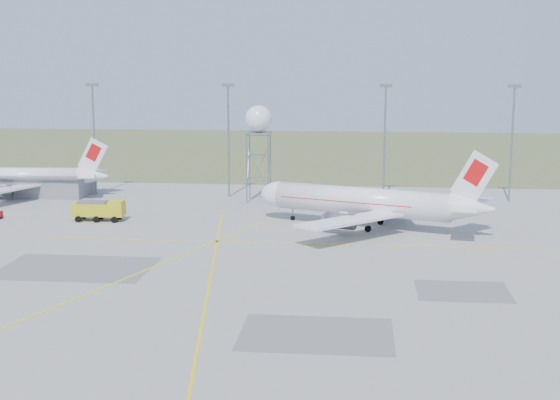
# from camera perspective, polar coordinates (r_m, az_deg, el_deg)

# --- Properties ---
(ground) EXTENTS (400.00, 400.00, 0.00)m
(ground) POSITION_cam_1_polar(r_m,az_deg,el_deg) (77.92, -4.55, -8.25)
(ground) COLOR #A1A19C
(ground) RESTS_ON ground
(grass_strip) EXTENTS (400.00, 120.00, 0.03)m
(grass_strip) POSITION_cam_1_polar(r_m,az_deg,el_deg) (214.51, 2.19, 3.62)
(grass_strip) COLOR #526638
(grass_strip) RESTS_ON ground
(building_grey) EXTENTS (19.00, 10.00, 3.90)m
(building_grey) POSITION_cam_1_polar(r_m,az_deg,el_deg) (150.42, -17.15, 1.09)
(building_grey) COLOR gray
(building_grey) RESTS_ON ground
(mast_a) EXTENTS (2.20, 0.50, 20.50)m
(mast_a) POSITION_cam_1_polar(r_m,az_deg,el_deg) (147.47, -13.46, 5.05)
(mast_a) COLOR gray
(mast_a) RESTS_ON ground
(mast_b) EXTENTS (2.20, 0.50, 20.50)m
(mast_b) POSITION_cam_1_polar(r_m,az_deg,el_deg) (141.22, -3.80, 5.09)
(mast_b) COLOR gray
(mast_b) RESTS_ON ground
(mast_c) EXTENTS (2.20, 0.50, 20.50)m
(mast_c) POSITION_cam_1_polar(r_m,az_deg,el_deg) (139.30, 7.67, 4.95)
(mast_c) COLOR gray
(mast_c) RESTS_ON ground
(mast_d) EXTENTS (2.20, 0.50, 20.50)m
(mast_d) POSITION_cam_1_polar(r_m,az_deg,el_deg) (141.71, 16.63, 4.70)
(mast_d) COLOR gray
(mast_d) RESTS_ON ground
(airliner_main) EXTENTS (35.43, 33.36, 12.39)m
(airliner_main) POSITION_cam_1_polar(r_m,az_deg,el_deg) (116.35, 6.29, -0.16)
(airliner_main) COLOR white
(airliner_main) RESTS_ON ground
(airliner_far) EXTENTS (31.75, 30.79, 10.80)m
(airliner_far) POSITION_cam_1_polar(r_m,az_deg,el_deg) (150.70, -18.52, 1.55)
(airliner_far) COLOR white
(airliner_far) RESTS_ON ground
(radar_tower) EXTENTS (4.66, 4.66, 16.89)m
(radar_tower) POSITION_cam_1_polar(r_m,az_deg,el_deg) (136.49, -1.58, 3.84)
(radar_tower) COLOR gray
(radar_tower) RESTS_ON ground
(fire_truck) EXTENTS (8.03, 3.38, 3.18)m
(fire_truck) POSITION_cam_1_polar(r_m,az_deg,el_deg) (123.98, -13.02, -0.79)
(fire_truck) COLOR gold
(fire_truck) RESTS_ON ground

